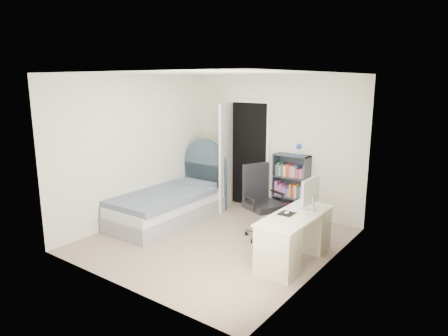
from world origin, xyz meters
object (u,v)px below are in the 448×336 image
Objects in this scene: nightstand at (217,185)px; bookcase at (291,188)px; floor_lamp at (222,178)px; office_chair at (261,198)px; desk at (295,235)px; bed at (171,203)px.

nightstand is 0.44× the size of bookcase.
bookcase is at bearing 10.89° from floor_lamp.
office_chair reaches higher than nightstand.
desk reaches higher than nightstand.
office_chair is (0.04, -1.13, 0.09)m from bookcase.
bed is 3.62× the size of nightstand.
bed is at bearing -95.66° from nightstand.
office_chair is (1.39, -0.87, 0.05)m from floor_lamp.
bed is 1.21m from floor_lamp.
bed is 1.89× the size of office_chair.
bookcase is at bearing 8.22° from nightstand.
floor_lamp is at bearing 148.03° from office_chair.
bed is 1.54× the size of floor_lamp.
desk is at bearing -4.78° from bed.
nightstand is at bearing -171.78° from bookcase.
nightstand is 1.51m from bookcase.
bookcase is at bearing 41.07° from bed.
floor_lamp is 1.37m from bookcase.
floor_lamp reaches higher than desk.
desk is (2.23, -1.35, -0.21)m from floor_lamp.
floor_lamp is (0.26, 1.14, 0.28)m from bed.
desk is (0.88, -1.61, -0.17)m from bookcase.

